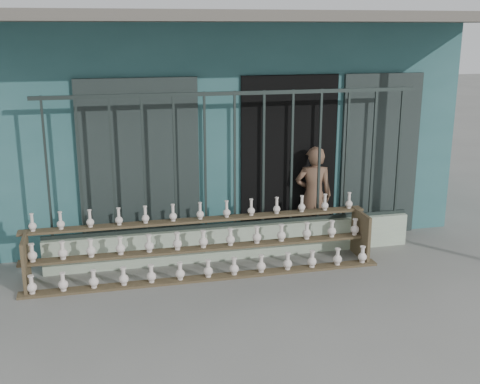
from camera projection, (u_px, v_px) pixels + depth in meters
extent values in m
plane|color=slate|center=(260.00, 297.00, 6.99)|extent=(60.00, 60.00, 0.00)
cube|color=#306366|center=(197.00, 111.00, 10.59)|extent=(7.00, 5.00, 3.20)
cube|color=black|center=(288.00, 160.00, 8.58)|extent=(1.40, 0.12, 2.40)
cube|color=#1E2827|center=(140.00, 168.00, 8.07)|extent=(1.60, 0.08, 2.40)
cube|color=#1E2827|center=(379.00, 156.00, 8.85)|extent=(1.20, 0.08, 2.40)
cube|color=#59544C|center=(236.00, 17.00, 7.28)|extent=(7.40, 2.00, 0.12)
cube|color=beige|center=(235.00, 241.00, 8.15)|extent=(5.00, 0.20, 0.45)
cube|color=#283330|center=(47.00, 170.00, 7.32)|extent=(0.03, 0.03, 1.80)
cube|color=#283330|center=(80.00, 168.00, 7.41)|extent=(0.03, 0.03, 1.80)
cube|color=#283330|center=(112.00, 167.00, 7.50)|extent=(0.03, 0.03, 1.80)
cube|color=#283330|center=(144.00, 165.00, 7.58)|extent=(0.03, 0.03, 1.80)
cube|color=#283330|center=(175.00, 163.00, 7.67)|extent=(0.03, 0.03, 1.80)
cube|color=#283330|center=(205.00, 162.00, 7.76)|extent=(0.03, 0.03, 1.80)
cube|color=#283330|center=(235.00, 160.00, 7.85)|extent=(0.03, 0.03, 1.80)
cube|color=#283330|center=(264.00, 159.00, 7.93)|extent=(0.03, 0.03, 1.80)
cube|color=#283330|center=(292.00, 157.00, 8.02)|extent=(0.03, 0.03, 1.80)
cube|color=#283330|center=(319.00, 156.00, 8.11)|extent=(0.03, 0.03, 1.80)
cube|color=#283330|center=(346.00, 155.00, 8.20)|extent=(0.03, 0.03, 1.80)
cube|color=#283330|center=(373.00, 153.00, 8.29)|extent=(0.03, 0.03, 1.80)
cube|color=#283330|center=(399.00, 152.00, 8.37)|extent=(0.03, 0.03, 1.80)
cube|color=#283330|center=(235.00, 93.00, 7.62)|extent=(5.00, 0.04, 0.05)
cube|color=#283330|center=(235.00, 224.00, 8.08)|extent=(5.00, 0.04, 0.05)
cube|color=brown|center=(208.00, 278.00, 7.48)|extent=(4.50, 0.18, 0.03)
cube|color=brown|center=(204.00, 248.00, 7.63)|extent=(4.50, 0.18, 0.03)
cube|color=brown|center=(200.00, 220.00, 7.79)|extent=(4.50, 0.18, 0.03)
cube|color=brown|center=(26.00, 263.00, 7.15)|extent=(0.04, 0.55, 0.64)
cube|color=brown|center=(361.00, 235.00, 8.11)|extent=(0.04, 0.55, 0.64)
imported|color=brown|center=(313.00, 196.00, 8.54)|extent=(0.59, 0.46, 1.43)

